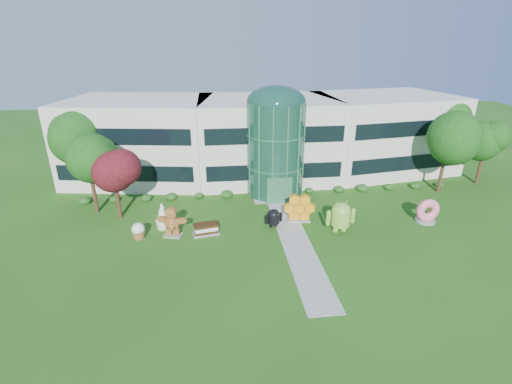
{
  "coord_description": "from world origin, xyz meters",
  "views": [
    {
      "loc": [
        -6.39,
        -25.31,
        15.6
      ],
      "look_at": [
        -2.74,
        6.0,
        2.6
      ],
      "focal_mm": 26.0,
      "sensor_mm": 36.0,
      "label": 1
    }
  ],
  "objects_px": {
    "android_black": "(274,217)",
    "gingerbread": "(172,222)",
    "android_green": "(341,215)",
    "donut": "(427,210)"
  },
  "relations": [
    {
      "from": "android_green",
      "to": "donut",
      "type": "distance_m",
      "value": 8.51
    },
    {
      "from": "gingerbread",
      "to": "android_black",
      "type": "bearing_deg",
      "value": 19.85
    },
    {
      "from": "android_black",
      "to": "gingerbread",
      "type": "height_order",
      "value": "gingerbread"
    },
    {
      "from": "android_green",
      "to": "donut",
      "type": "bearing_deg",
      "value": 0.72
    },
    {
      "from": "donut",
      "to": "gingerbread",
      "type": "bearing_deg",
      "value": -179.94
    },
    {
      "from": "android_green",
      "to": "gingerbread",
      "type": "height_order",
      "value": "android_green"
    },
    {
      "from": "android_green",
      "to": "android_black",
      "type": "xyz_separation_m",
      "value": [
        -5.65,
        1.43,
        -0.57
      ]
    },
    {
      "from": "donut",
      "to": "gingerbread",
      "type": "distance_m",
      "value": 22.94
    },
    {
      "from": "android_green",
      "to": "android_black",
      "type": "height_order",
      "value": "android_green"
    },
    {
      "from": "android_black",
      "to": "android_green",
      "type": "bearing_deg",
      "value": -28.34
    }
  ]
}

